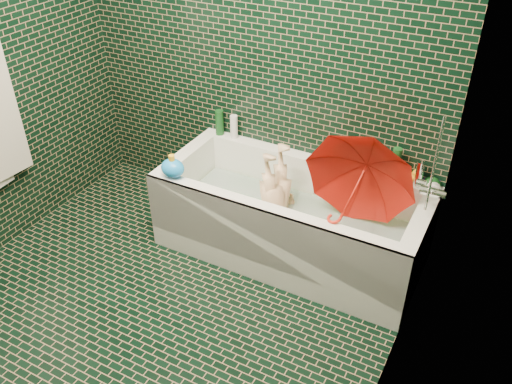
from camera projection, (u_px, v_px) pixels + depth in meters
The scene contains 18 objects.
floor at pixel (143, 328), 3.10m from camera, with size 2.80×2.80×0.00m, color black.
wall_back at pixel (257, 42), 3.43m from camera, with size 2.80×2.80×0.00m, color black.
wall_right at pixel (399, 215), 1.89m from camera, with size 2.80×2.80×0.00m, color black.
bathtub at pixel (290, 226), 3.54m from camera, with size 1.70×0.75×0.55m.
bath_mat at pixel (291, 231), 3.59m from camera, with size 1.35×0.47×0.01m, color green.
water at pixel (292, 214), 3.51m from camera, with size 1.48×0.53×0.00m, color silver.
faucet at pixel (431, 186), 2.92m from camera, with size 0.18×0.19×0.55m.
child at pixel (277, 209), 3.53m from camera, with size 0.31×0.20×0.85m, color beige.
umbrella at pixel (354, 191), 3.16m from camera, with size 0.65×0.65×0.57m, color red.
soap_bottle_a at pixel (433, 192), 3.27m from camera, with size 0.10×0.10×0.27m, color white.
soap_bottle_b at pixel (428, 187), 3.31m from camera, with size 0.08×0.08×0.18m, color #421F75.
soap_bottle_c at pixel (427, 190), 3.29m from camera, with size 0.12×0.12×0.16m, color #134319.
bottle_right_tall at pixel (395, 165), 3.31m from camera, with size 0.06×0.06×0.23m, color #134319.
bottle_right_pump at pixel (419, 174), 3.28m from camera, with size 0.05×0.05×0.17m, color silver.
bottle_left_tall at pixel (220, 122), 3.84m from camera, with size 0.06×0.06×0.18m, color #134319.
bottle_left_short at pixel (234, 127), 3.80m from camera, with size 0.05×0.05×0.17m, color white.
rubber_duck at pixel (411, 176), 3.35m from camera, with size 0.11×0.08×0.09m.
bath_toy at pixel (173, 168), 3.37m from camera, with size 0.17×0.15×0.15m.
Camera 1 is at (1.57, -1.58, 2.37)m, focal length 38.00 mm.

